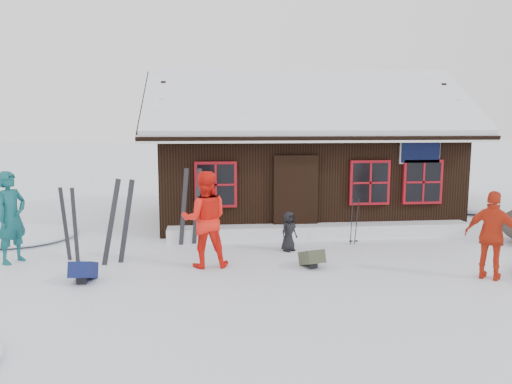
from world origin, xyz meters
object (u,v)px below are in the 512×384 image
ski_pair_left (119,222)px  ski_poles (354,222)px  backpack_blue (84,274)px  skier_orange_right (493,236)px  skier_teal (11,217)px  skier_orange_left (205,219)px  backpack_olive (312,261)px  skier_crouched (289,231)px

ski_pair_left → ski_poles: size_ratio=1.58×
ski_pair_left → backpack_blue: ski_pair_left is taller
ski_pair_left → skier_orange_right: bearing=-12.9°
skier_teal → skier_orange_left: 4.01m
skier_teal → backpack_blue: skier_teal is taller
skier_orange_left → skier_orange_right: 5.42m
skier_orange_right → ski_poles: bearing=-17.1°
skier_teal → ski_pair_left: (2.20, -0.31, -0.09)m
ski_pair_left → backpack_blue: (-0.47, -1.13, -0.72)m
skier_teal → backpack_olive: skier_teal is taller
skier_orange_left → backpack_blue: skier_orange_left is taller
skier_teal → ski_pair_left: size_ratio=1.05×
skier_crouched → backpack_olive: 1.35m
skier_orange_left → ski_pair_left: skier_orange_left is taller
skier_orange_left → backpack_olive: 2.29m
skier_orange_left → skier_orange_right: size_ratio=1.17×
ski_poles → backpack_olive: bearing=-128.6°
ski_poles → skier_orange_right: bearing=-57.9°
skier_orange_right → backpack_olive: skier_orange_right is taller
skier_crouched → ski_poles: (1.63, 0.44, 0.08)m
skier_orange_left → skier_crouched: bearing=-153.1°
ski_pair_left → backpack_olive: bearing=-8.6°
skier_teal → skier_orange_right: 9.42m
skier_orange_left → backpack_olive: skier_orange_left is taller
skier_orange_right → skier_crouched: (-3.39, 2.36, -0.38)m
skier_teal → skier_crouched: size_ratio=2.12×
skier_orange_right → ski_pair_left: ski_pair_left is taller
skier_crouched → backpack_olive: skier_crouched is taller
backpack_blue → ski_pair_left: bearing=70.2°
ski_poles → backpack_olive: ski_poles is taller
skier_orange_left → backpack_blue: size_ratio=3.61×
skier_orange_left → ski_poles: (3.50, 1.45, -0.43)m
ski_pair_left → backpack_olive: 3.99m
skier_crouched → backpack_blue: (-4.08, -1.76, -0.30)m
skier_orange_right → ski_poles: (-1.75, 2.80, -0.29)m
backpack_olive → skier_orange_right: bearing=-33.7°
ski_poles → skier_orange_left: bearing=-157.5°
skier_orange_left → ski_pair_left: 1.79m
ski_pair_left → backpack_blue: 1.41m
skier_teal → ski_pair_left: bearing=-69.1°
ski_pair_left → skier_teal: bearing=172.9°
backpack_olive → skier_crouched: bearing=86.4°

